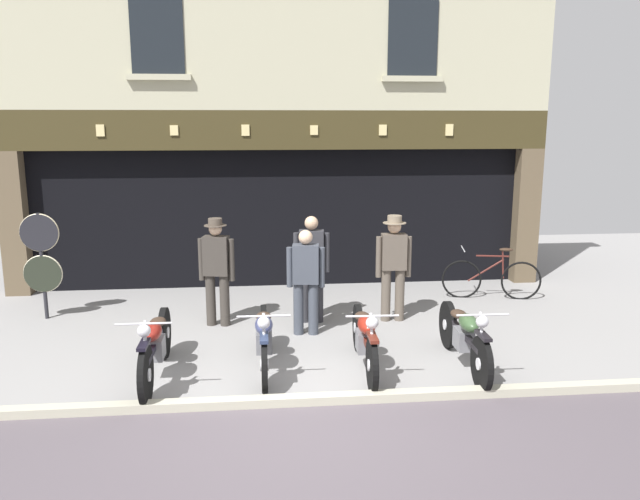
# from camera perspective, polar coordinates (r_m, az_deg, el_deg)

# --- Properties ---
(ground) EXTENTS (21.98, 22.00, 0.18)m
(ground) POSITION_cam_1_polar(r_m,az_deg,el_deg) (6.34, -1.15, -18.22)
(ground) COLOR gray
(shop_facade) EXTENTS (10.28, 4.42, 5.98)m
(shop_facade) POSITION_cam_1_polar(r_m,az_deg,el_deg) (13.58, -3.95, 5.47)
(shop_facade) COLOR black
(shop_facade) RESTS_ON ground
(motorcycle_left) EXTENTS (0.62, 2.12, 0.93)m
(motorcycle_left) POSITION_cam_1_polar(r_m,az_deg,el_deg) (8.01, -14.71, -8.33)
(motorcycle_left) COLOR black
(motorcycle_left) RESTS_ON ground
(motorcycle_center_left) EXTENTS (0.62, 1.99, 0.92)m
(motorcycle_center_left) POSITION_cam_1_polar(r_m,az_deg,el_deg) (8.06, -5.10, -7.93)
(motorcycle_center_left) COLOR black
(motorcycle_center_left) RESTS_ON ground
(motorcycle_center) EXTENTS (0.62, 2.00, 0.91)m
(motorcycle_center) POSITION_cam_1_polar(r_m,az_deg,el_deg) (8.05, 4.09, -7.93)
(motorcycle_center) COLOR black
(motorcycle_center) RESTS_ON ground
(motorcycle_center_right) EXTENTS (0.62, 2.11, 0.93)m
(motorcycle_center_right) POSITION_cam_1_polar(r_m,az_deg,el_deg) (8.29, 12.94, -7.58)
(motorcycle_center_right) COLOR black
(motorcycle_center_right) RESTS_ON ground
(salesman_left) EXTENTS (0.55, 0.34, 1.68)m
(salesman_left) POSITION_cam_1_polar(r_m,az_deg,el_deg) (9.72, -9.35, -1.52)
(salesman_left) COLOR #38332D
(salesman_left) RESTS_ON ground
(shopkeeper_center) EXTENTS (0.56, 0.27, 1.57)m
(shopkeeper_center) POSITION_cam_1_polar(r_m,az_deg,el_deg) (9.21, -1.30, -2.51)
(shopkeeper_center) COLOR #3D424C
(shopkeeper_center) RESTS_ON ground
(salesman_right) EXTENTS (0.56, 0.36, 1.69)m
(salesman_right) POSITION_cam_1_polar(r_m,az_deg,el_deg) (9.89, 6.68, -1.15)
(salesman_right) COLOR brown
(salesman_right) RESTS_ON ground
(assistant_far_right) EXTENTS (0.56, 0.27, 1.69)m
(assistant_far_right) POSITION_cam_1_polar(r_m,az_deg,el_deg) (9.76, -0.78, -1.27)
(assistant_far_right) COLOR #2D2D33
(assistant_far_right) RESTS_ON ground
(tyre_sign_pole) EXTENTS (0.61, 0.06, 1.71)m
(tyre_sign_pole) POSITION_cam_1_polar(r_m,az_deg,el_deg) (10.82, -23.95, -0.41)
(tyre_sign_pole) COLOR #232328
(tyre_sign_pole) RESTS_ON ground
(advert_board_near) EXTENTS (0.72, 0.03, 0.93)m
(advert_board_near) POSITION_cam_1_polar(r_m,az_deg,el_deg) (12.34, 9.12, 5.85)
(advert_board_near) COLOR beige
(leaning_bicycle) EXTENTS (1.71, 0.55, 0.94)m
(leaning_bicycle) POSITION_cam_1_polar(r_m,az_deg,el_deg) (11.59, 15.31, -2.46)
(leaning_bicycle) COLOR black
(leaning_bicycle) RESTS_ON ground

